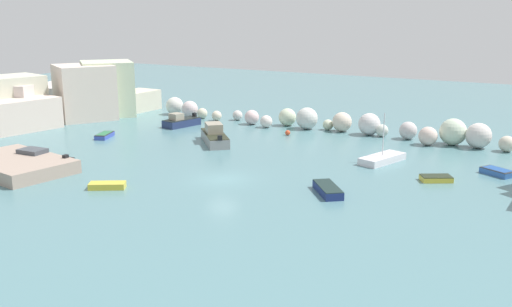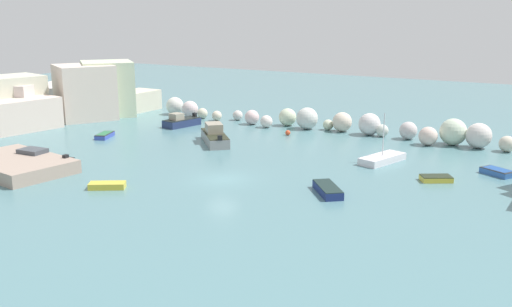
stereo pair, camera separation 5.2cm
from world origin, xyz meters
The scene contains 14 objects.
cove_water centered at (0.00, 0.00, 0.00)m, with size 160.00×160.00×0.00m, color slate.
cliff_headland_left centered at (-32.98, 12.70, 2.71)m, with size 19.92×24.46×7.04m.
rock_breakwater centered at (0.77, 22.26, 1.11)m, with size 42.99×4.18×2.74m.
stone_dock centered at (-16.73, -6.68, 0.56)m, with size 9.94×6.19×1.12m, color tan.
channel_buoy centered at (-3.22, 18.06, 0.29)m, with size 0.57×0.57×0.57m, color #E04C28.
moored_boat_0 centered at (-16.09, -4.63, 0.60)m, with size 6.12×2.37×1.50m.
moored_boat_1 centered at (15.19, 8.23, 0.23)m, with size 2.76×2.40×0.46m.
moored_boat_2 centered at (-16.58, 16.26, 0.57)m, with size 2.80×4.81×1.66m.
moored_boat_3 centered at (-6.32, -6.51, 0.24)m, with size 2.92×2.43×0.48m.
moored_boat_4 centered at (-8.06, 10.84, 0.73)m, with size 5.93×6.11×2.01m.
moored_boat_5 centered at (19.18, 12.65, 0.28)m, with size 2.93×2.49×0.53m.
moored_boat_6 centered at (9.53, 11.88, 0.33)m, with size 3.20×5.26×4.50m.
moored_boat_7 centered at (8.92, 0.83, 0.31)m, with size 3.44×3.75×0.63m.
moored_boat_8 centered at (-19.84, 6.96, 0.27)m, with size 2.18×3.10×0.51m.
Camera 2 is at (24.81, -37.26, 13.21)m, focal length 40.16 mm.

